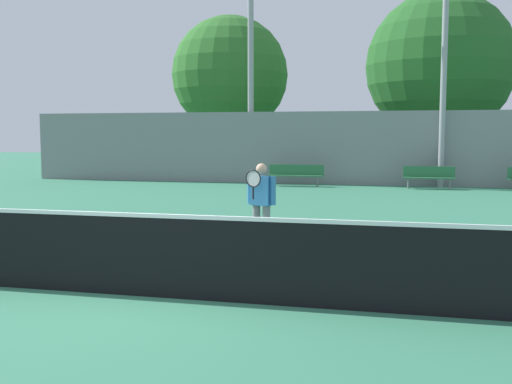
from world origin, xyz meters
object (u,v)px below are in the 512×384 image
(light_pole_near_left, at_px, (446,1))
(tree_green_tall, at_px, (230,75))
(tree_green_broad, at_px, (440,66))
(bench_courtside_far, at_px, (296,173))
(tennis_player, at_px, (261,200))
(bench_courtside_near, at_px, (429,175))
(light_pole_far_right, at_px, (251,21))
(tennis_net, at_px, (138,254))

(light_pole_near_left, distance_m, tree_green_tall, 11.74)
(tree_green_broad, bearing_deg, bench_courtside_far, -134.63)
(tree_green_broad, bearing_deg, tree_green_tall, 174.30)
(tennis_player, bearing_deg, bench_courtside_near, 92.41)
(light_pole_far_right, xyz_separation_m, tree_green_tall, (-2.39, 5.26, -1.62))
(bench_courtside_far, height_order, tree_green_tall, tree_green_tall)
(light_pole_far_right, height_order, tree_green_broad, light_pole_far_right)
(tennis_player, relative_size, bench_courtside_far, 0.71)
(tennis_net, relative_size, bench_courtside_near, 6.64)
(bench_courtside_far, distance_m, tree_green_broad, 9.13)
(tennis_player, xyz_separation_m, light_pole_near_left, (3.93, 13.21, 6.04))
(tennis_player, relative_size, tree_green_broad, 0.18)
(bench_courtside_near, height_order, bench_courtside_far, same)
(bench_courtside_near, distance_m, bench_courtside_far, 4.96)
(tennis_net, distance_m, light_pole_near_left, 18.52)
(bench_courtside_far, bearing_deg, tree_green_broad, 45.37)
(light_pole_near_left, xyz_separation_m, light_pole_far_right, (-7.57, 0.64, -0.29))
(light_pole_near_left, xyz_separation_m, tree_green_broad, (0.14, 4.89, -1.83))
(bench_courtside_far, relative_size, tree_green_broad, 0.25)
(bench_courtside_far, distance_m, tree_green_tall, 9.21)
(tennis_net, bearing_deg, light_pole_far_right, 99.37)
(tennis_net, bearing_deg, bench_courtside_far, 92.57)
(tennis_net, height_order, bench_courtside_near, tennis_net)
(tennis_net, distance_m, bench_courtside_far, 16.03)
(tennis_net, bearing_deg, tree_green_tall, 103.08)
(bench_courtside_near, relative_size, tree_green_tall, 0.23)
(tennis_net, height_order, tennis_player, tennis_player)
(tree_green_broad, bearing_deg, tennis_player, -102.67)
(bench_courtside_far, xyz_separation_m, tree_green_tall, (-4.54, 6.64, 4.47))
(light_pole_far_right, bearing_deg, bench_courtside_far, -32.74)
(tennis_player, relative_size, bench_courtside_near, 0.82)
(bench_courtside_far, height_order, light_pole_near_left, light_pole_near_left)
(bench_courtside_near, relative_size, light_pole_far_right, 0.16)
(bench_courtside_far, relative_size, tree_green_tall, 0.27)
(tree_green_tall, xyz_separation_m, tree_green_broad, (10.10, -1.01, 0.08))
(tennis_player, distance_m, light_pole_far_right, 15.43)
(tree_green_tall, bearing_deg, bench_courtside_near, -34.93)
(tennis_player, xyz_separation_m, light_pole_far_right, (-3.64, 13.85, 5.75))
(bench_courtside_near, bearing_deg, tree_green_broad, 83.96)
(tennis_net, relative_size, tree_green_tall, 1.55)
(light_pole_far_right, height_order, tree_green_tall, light_pole_far_right)
(tree_green_tall, bearing_deg, bench_courtside_far, -55.61)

